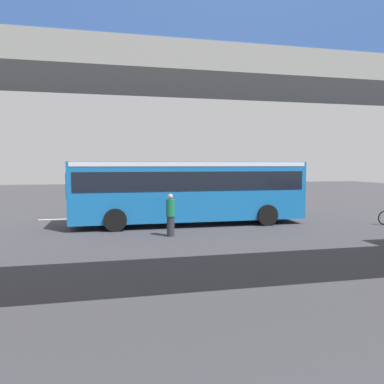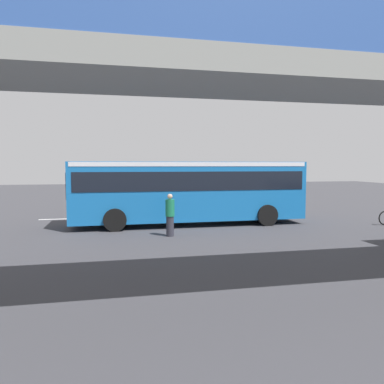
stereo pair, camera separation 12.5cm
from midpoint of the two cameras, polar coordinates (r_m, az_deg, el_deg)
The scene contains 8 objects.
ground at distance 19.05m, azimuth -3.31°, elevation -4.80°, with size 80.00×80.00×0.00m, color #38383D.
city_bus at distance 18.35m, azimuth -0.68°, elevation 0.78°, with size 11.54×2.85×3.15m.
pedestrian at distance 15.35m, azimuth -3.60°, elevation -3.66°, with size 0.38×0.38×1.79m.
lane_dash_leftmost at distance 23.12m, azimuth 10.53°, elevation -3.24°, with size 2.00×0.20×0.01m, color silver.
lane_dash_left at distance 21.88m, azimuth 0.82°, elevation -3.60°, with size 2.00×0.20×0.01m, color silver.
lane_dash_centre at distance 21.33m, azimuth -9.72°, elevation -3.86°, with size 2.00×0.20×0.01m, color silver.
lane_dash_right at distance 21.52m, azimuth -20.45°, elevation -4.00°, with size 2.00×0.20×0.01m, color silver.
pedestrian_overpass at distance 8.13m, azimuth 9.68°, elevation 15.32°, with size 30.62×2.60×6.20m.
Camera 1 is at (3.05, 18.56, 3.01)m, focal length 34.12 mm.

